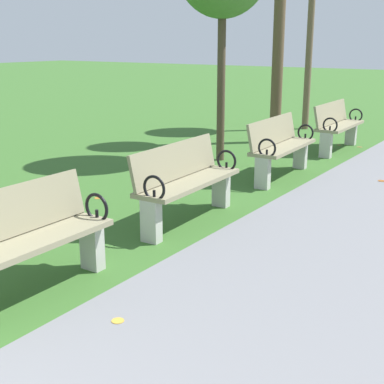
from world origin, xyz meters
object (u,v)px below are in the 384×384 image
(park_bench_2, at_px, (20,242))
(park_bench_4, at_px, (280,146))
(park_bench_3, at_px, (186,181))
(park_bench_5, at_px, (337,125))

(park_bench_2, relative_size, park_bench_4, 0.99)
(park_bench_2, distance_m, park_bench_3, 2.32)
(park_bench_3, bearing_deg, park_bench_2, -90.00)
(park_bench_3, xyz_separation_m, park_bench_5, (-0.00, 5.03, 0.00))
(park_bench_2, distance_m, park_bench_4, 4.84)
(park_bench_4, relative_size, park_bench_5, 1.01)
(park_bench_4, bearing_deg, park_bench_3, -90.00)
(park_bench_2, distance_m, park_bench_5, 7.35)
(park_bench_5, bearing_deg, park_bench_3, -90.00)
(park_bench_2, xyz_separation_m, park_bench_4, (0.00, 4.84, 0.00))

